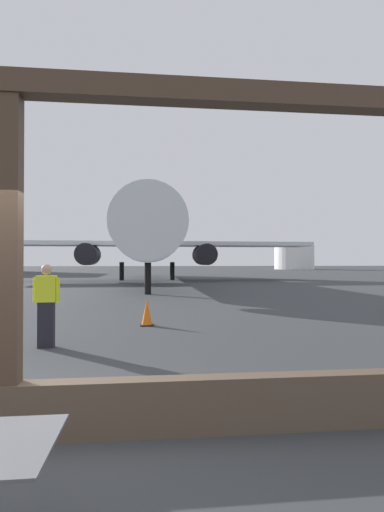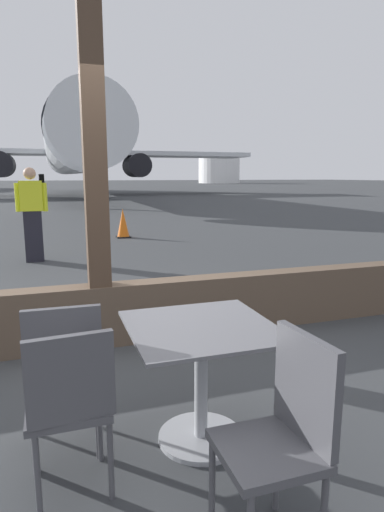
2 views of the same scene
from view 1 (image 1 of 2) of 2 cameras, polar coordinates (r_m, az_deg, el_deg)
name	(u,v)px [view 1 (image 1 of 2)]	position (r m, az deg, el deg)	size (l,w,h in m)	color
ground_plane	(134,278)	(44.26, -8.27, -3.09)	(220.00, 220.00, 0.00)	#383A3D
window_frame	(10,307)	(4.44, -24.40, -6.58)	(8.86, 0.24, 3.71)	brown
airplane	(147,240)	(35.56, -6.36, 2.31)	(30.52, 34.26, 10.70)	silver
ground_crew_worker	(46,304)	(8.99, -19.94, -6.45)	(0.57, 0.22, 1.74)	black
traffic_cone	(147,313)	(11.44, -6.40, -8.00)	(0.36, 0.36, 0.75)	orange
fuel_storage_tank	(294,258)	(93.86, 14.27, -0.23)	(8.82, 8.82, 5.28)	white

